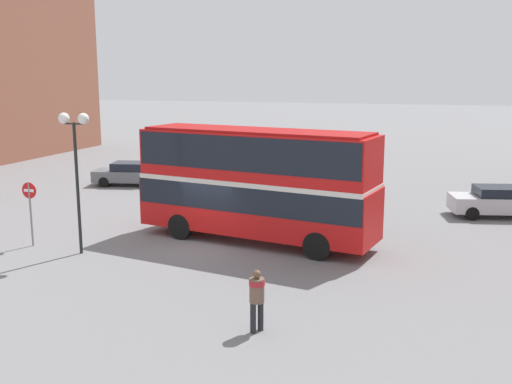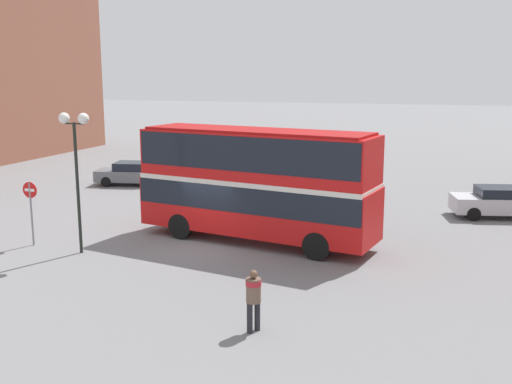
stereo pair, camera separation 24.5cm
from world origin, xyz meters
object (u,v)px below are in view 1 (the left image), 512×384
object	(u,v)px
street_lamp_twin_globe	(75,142)
no_entry_sign	(30,203)
parked_car_kerb_near	(129,173)
double_decker_bus	(256,178)
pedestrian_foreground	(257,294)
parked_car_kerb_far	(495,201)

from	to	relation	value
street_lamp_twin_globe	no_entry_sign	xyz separation A→B (m)	(-2.46, 0.31, -2.59)
parked_car_kerb_near	no_entry_sign	world-z (taller)	no_entry_sign
parked_car_kerb_near	street_lamp_twin_globe	distance (m)	15.03
double_decker_bus	pedestrian_foreground	distance (m)	9.03
pedestrian_foreground	parked_car_kerb_far	distance (m)	17.69
parked_car_kerb_near	double_decker_bus	bearing A→B (deg)	126.73
double_decker_bus	pedestrian_foreground	xyz separation A→B (m)	(2.66, -8.47, -1.62)
parked_car_kerb_near	street_lamp_twin_globe	size ratio (longest dim) A/B	0.83
double_decker_bus	pedestrian_foreground	size ratio (longest dim) A/B	5.91
parked_car_kerb_near	no_entry_sign	size ratio (longest dim) A/B	1.73
parked_car_kerb_near	parked_car_kerb_far	distance (m)	21.36
double_decker_bus	parked_car_kerb_near	bearing A→B (deg)	149.52
double_decker_bus	parked_car_kerb_far	world-z (taller)	double_decker_bus
parked_car_kerb_far	no_entry_sign	world-z (taller)	no_entry_sign
street_lamp_twin_globe	no_entry_sign	size ratio (longest dim) A/B	2.08
pedestrian_foreground	parked_car_kerb_far	world-z (taller)	pedestrian_foreground
parked_car_kerb_near	no_entry_sign	xyz separation A→B (m)	(2.94, -13.23, 1.03)
parked_car_kerb_near	parked_car_kerb_far	size ratio (longest dim) A/B	1.01
double_decker_bus	no_entry_sign	world-z (taller)	double_decker_bus
parked_car_kerb_far	street_lamp_twin_globe	xyz separation A→B (m)	(-15.84, -11.30, 3.60)
street_lamp_twin_globe	no_entry_sign	bearing A→B (deg)	172.76
double_decker_bus	no_entry_sign	size ratio (longest dim) A/B	3.94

